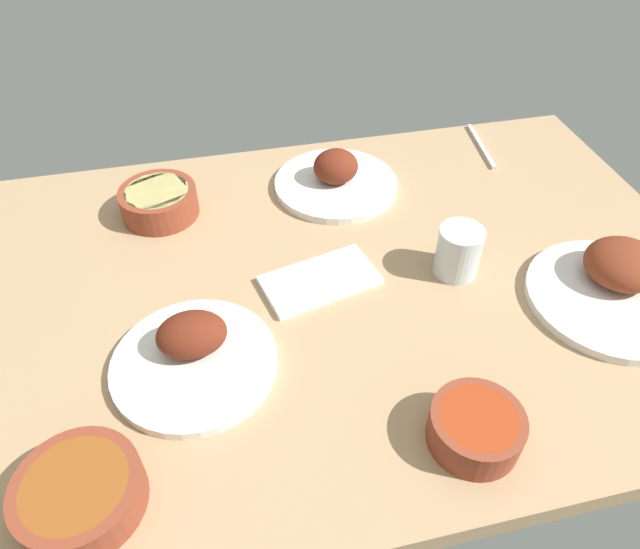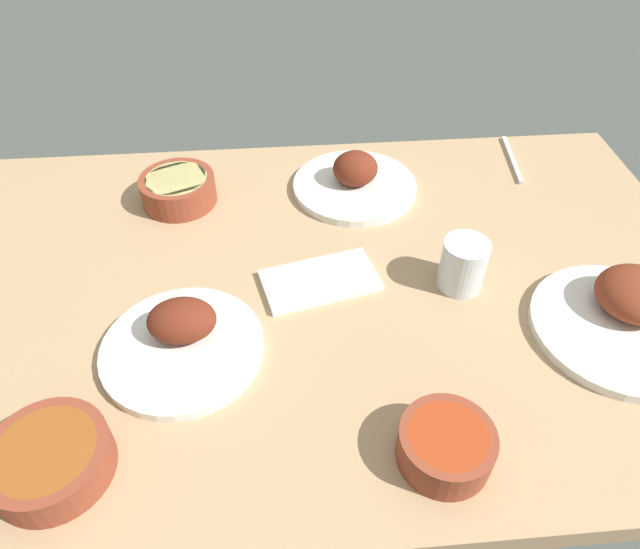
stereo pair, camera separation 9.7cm
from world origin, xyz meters
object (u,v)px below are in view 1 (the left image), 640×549
Objects in this scene: folded_napkin at (322,278)px; spoon_loose at (481,146)px; water_tumbler at (458,251)px; bowl_sauce at (476,427)px; bowl_potatoes at (159,201)px; plate_far_side at (616,282)px; plate_center_main at (194,353)px; bowl_soup at (79,493)px; plate_near_viewer at (336,178)px.

spoon_loose is at bearing 37.21° from folded_napkin.
bowl_sauce is at bearing -108.42° from water_tumbler.
spoon_loose is (71.89, 8.91, -2.65)cm from bowl_potatoes.
plate_far_side reaches higher than plate_center_main.
folded_napkin is (22.51, 12.92, -1.51)cm from plate_center_main.
plate_center_main is 82.71cm from spoon_loose.
water_tumbler is at bearing 12.44° from plate_center_main.
folded_napkin is at bearing 40.52° from bowl_soup.
water_tumbler is at bearing -6.78° from folded_napkin.
plate_center_main is 1.99× the size of bowl_sauce.
water_tumbler reaches higher than plate_far_side.
plate_near_viewer is 1.65× the size of bowl_soup.
bowl_soup is at bearing -154.41° from water_tumbler.
plate_center_main is 26.00cm from folded_napkin.
bowl_sauce is at bearing -86.41° from plate_near_viewer.
plate_center_main is 41.39cm from bowl_sauce.
plate_center_main is 2.72× the size of water_tumbler.
plate_center_main is (-69.84, 0.90, -0.53)cm from plate_far_side.
plate_near_viewer is 37.04cm from spoon_loose.
bowl_potatoes is (10.68, 57.34, 0.29)cm from bowl_soup.
plate_center_main is at bearing 52.07° from bowl_soup.
bowl_potatoes is at bearing 79.45° from bowl_soup.
folded_napkin reaches higher than spoon_loose.
plate_center_main is 1.35× the size of spoon_loose.
plate_far_side reaches higher than bowl_sauce.
folded_napkin is at bearing 133.84° from spoon_loose.
bowl_soup is at bearing -167.96° from plate_far_side.
bowl_sauce reaches higher than spoon_loose.
bowl_potatoes is at bearing 152.00° from plate_far_side.
bowl_potatoes is at bearing 136.23° from folded_napkin.
plate_center_main is at bearing -150.15° from folded_napkin.
plate_far_side is 1.79× the size of bowl_soup.
plate_center_main is at bearing 148.96° from bowl_sauce.
plate_near_viewer is 2.79× the size of water_tumbler.
water_tumbler reaches higher than plate_center_main.
plate_near_viewer is at bearing 51.36° from plate_center_main.
folded_napkin is (-23.42, 2.79, -3.96)cm from water_tumbler.
bowl_potatoes is at bearing 123.50° from bowl_sauce.
plate_center_main reaches higher than bowl_potatoes.
plate_far_side is at bearing -170.96° from spoon_loose.
plate_near_viewer reaches higher than bowl_soup.
bowl_sauce is 0.64× the size of folded_napkin.
bowl_soup is (-46.40, -58.51, 0.61)cm from plate_near_viewer.
folded_napkin is 56.88cm from spoon_loose.
plate_near_viewer is 61.03cm from bowl_sauce.
bowl_sauce is 0.81× the size of bowl_soup.
folded_napkin is at bearing -43.77° from bowl_potatoes.
folded_napkin is (37.28, 31.86, -2.17)cm from bowl_soup.
bowl_sauce is 1.37× the size of water_tumbler.
plate_center_main reaches higher than spoon_loose.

